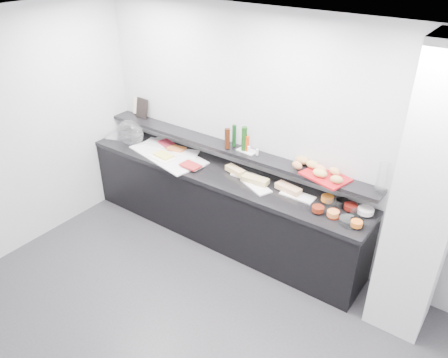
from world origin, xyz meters
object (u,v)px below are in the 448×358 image
Objects in this scene: cloche_base at (124,138)px; condiment_tray at (247,151)px; sandwich_plate_mid at (256,186)px; framed_print at (142,108)px; carafe at (383,178)px; bread_tray at (325,177)px.

condiment_tray is at bearing -13.52° from cloche_base.
cloche_base is at bearing -156.68° from sandwich_plate_mid.
framed_print is (0.11, 0.26, 0.36)m from cloche_base.
carafe reaches higher than condiment_tray.
condiment_tray is 0.49× the size of bread_tray.
framed_print reaches higher than cloche_base.
cloche_base is 1.59× the size of framed_print.
cloche_base is at bearing -166.94° from condiment_tray.
bread_tray is at bearing 1.51° from framed_print.
cloche_base is 1.08× the size of sandwich_plate_mid.
condiment_tray reaches higher than cloche_base.
sandwich_plate_mid is at bearing -34.53° from condiment_tray.
cloche_base is 0.91× the size of bread_tray.
carafe reaches higher than sandwich_plate_mid.
cloche_base is 1.37× the size of carafe.
sandwich_plate_mid is 0.84× the size of bread_tray.
bread_tray is (2.66, -0.08, -0.12)m from framed_print.
carafe is at bearing 20.08° from bread_tray.
carafe reaches higher than bread_tray.
condiment_tray is (-0.28, 0.24, 0.25)m from sandwich_plate_mid.
cloche_base reaches higher than sandwich_plate_mid.
bread_tray is 0.56m from carafe.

